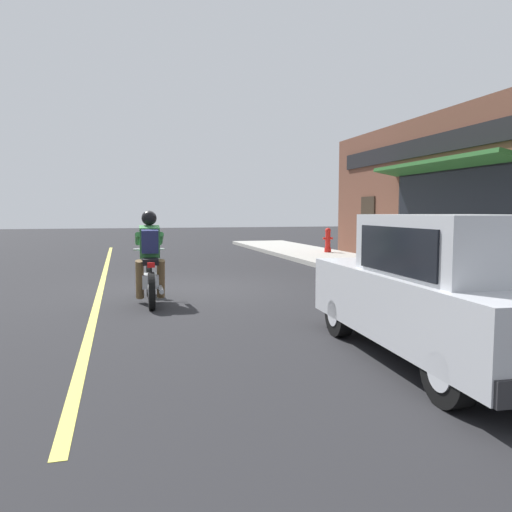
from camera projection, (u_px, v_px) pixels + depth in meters
name	position (u px, v px, depth m)	size (l,w,h in m)	color
ground_plane	(191.00, 289.00, 10.30)	(80.00, 80.00, 0.00)	black
sidewalk_curb	(358.00, 264.00, 14.56)	(2.60, 22.00, 0.14)	#9E9B93
lane_stripe	(104.00, 274.00, 12.71)	(0.12, 19.80, 0.01)	#D1C64C
storefront_building	(427.00, 193.00, 13.76)	(1.25, 10.51, 4.20)	brown
motorcycle_with_rider	(150.00, 264.00, 8.75)	(0.56, 2.02, 1.62)	black
car_hatchback	(448.00, 291.00, 5.29)	(1.84, 3.86, 1.57)	black
traffic_cone	(384.00, 263.00, 11.40)	(0.36, 0.36, 0.60)	black
fire_hydrant	(328.00, 240.00, 17.98)	(0.36, 0.24, 0.88)	red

